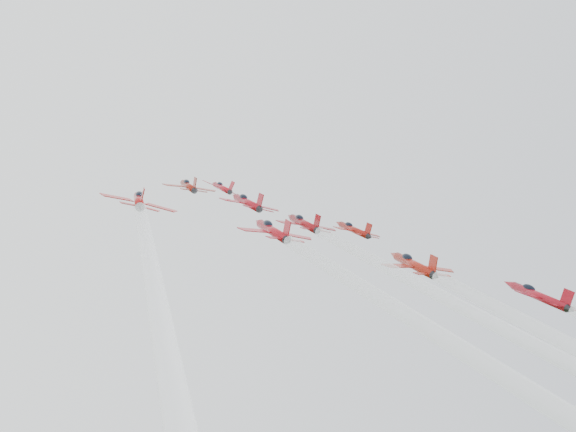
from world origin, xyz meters
name	(u,v)px	position (x,y,z in m)	size (l,w,h in m)	color
jet_lead	(222,187)	(-3.44, 22.17, 168.15)	(8.35, 10.16, 8.07)	#B3111D
jet_row2_left	(188,186)	(-13.23, 11.68, 159.91)	(8.75, 10.65, 8.46)	maroon
jet_row2_center	(247,202)	(-3.83, 9.28, 158.03)	(10.29, 12.53, 9.94)	#A8101C
jet_row2_right	(354,229)	(15.56, 8.26, 157.21)	(8.95, 10.89, 8.64)	maroon
jet_center	(479,316)	(1.93, -36.65, 121.81)	(9.74, 84.23, 66.64)	maroon
jet_rear_farleft	(255,311)	(-27.73, -49.26, 111.89)	(8.96, 77.48, 61.30)	#AF1010
jet_rear_left	(493,365)	(-10.10, -51.38, 110.23)	(9.80, 84.75, 67.05)	#AD101A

